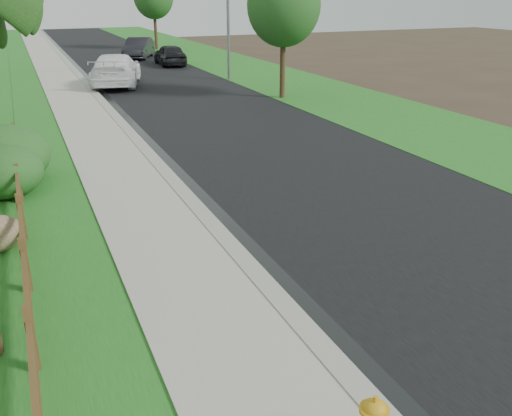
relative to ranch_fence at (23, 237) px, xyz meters
name	(u,v)px	position (x,y,z in m)	size (l,w,h in m)	color
road	(136,68)	(8.20, 28.60, -0.61)	(8.00, 90.00, 0.02)	black
curb	(74,70)	(4.00, 28.60, -0.56)	(0.40, 90.00, 0.12)	gray
wet_gutter	(80,71)	(4.35, 28.60, -0.60)	(0.50, 90.00, 0.00)	black
sidewalk	(54,71)	(2.70, 28.60, -0.57)	(2.20, 90.00, 0.10)	#A29B8D
grass_strip	(23,73)	(0.80, 28.60, -0.59)	(1.60, 90.00, 0.06)	#1A5B1D
verge_far	(227,63)	(15.10, 28.60, -0.60)	(6.00, 90.00, 0.04)	#1A5B1D
ranch_fence	(23,237)	(0.00, 0.00, 0.00)	(0.12, 16.92, 1.10)	#4E361A
white_suv	(116,70)	(5.60, 21.41, 0.29)	(2.47, 6.09, 1.77)	white
dark_car_mid	(170,55)	(10.80, 28.94, 0.15)	(1.76, 4.37, 1.49)	black
dark_car_far	(139,48)	(9.62, 34.06, 0.20)	(1.69, 4.84, 1.60)	black
shrub_c	(5,171)	(-0.30, 4.33, 0.09)	(1.95, 1.95, 1.41)	#1A491A
shrub_d	(4,156)	(-0.30, 5.38, 0.24)	(2.50, 2.50, 1.71)	#1A491A
tree_near_right	(284,5)	(12.60, 14.13, 3.82)	(3.56, 3.56, 6.40)	#372616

